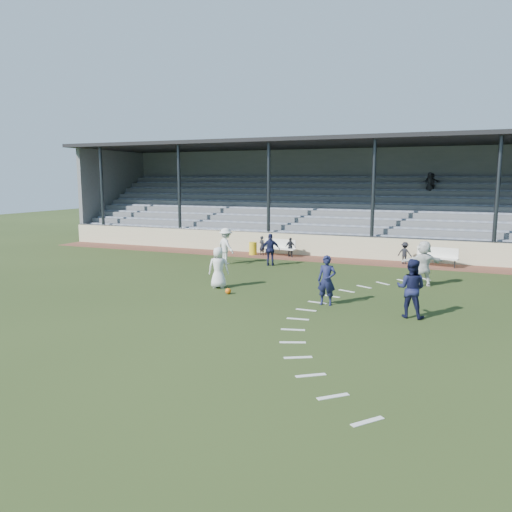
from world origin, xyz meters
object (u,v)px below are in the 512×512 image
Objects in this scene: player_white_lead at (218,268)px; player_navy_lead at (327,280)px; trash_bin at (253,248)px; bench_right at (437,255)px; football at (228,291)px; bench_left at (280,246)px.

player_white_lead is 0.95× the size of player_navy_lead.
trash_bin is 8.85m from player_white_lead.
bench_right is 1.23× the size of player_white_lead.
player_navy_lead reaches higher than trash_bin.
player_white_lead is (2.12, -8.58, 0.45)m from trash_bin.
bench_left is at bearing 98.19° from football.
trash_bin is at bearing -169.14° from bench_right.
bench_right is 1.18× the size of player_navy_lead.
football is 0.13× the size of player_navy_lead.
bench_left is at bearing -107.79° from player_white_lead.
player_white_lead is at bearing -75.45° from bench_left.
player_navy_lead reaches higher than football.
player_white_lead is at bearing 164.65° from player_navy_lead.
trash_bin is at bearing 107.37° from football.
bench_left is 11.09m from player_navy_lead.
bench_left is 1.18× the size of player_navy_lead.
football is at bearing -72.63° from trash_bin.
bench_right is at bearing -154.03° from player_white_lead.
football is (1.38, -9.59, -0.47)m from bench_left.
trash_bin is 0.44× the size of player_white_lead.
bench_left reaches higher than trash_bin.
player_white_lead is (0.55, -8.74, 0.24)m from bench_left.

